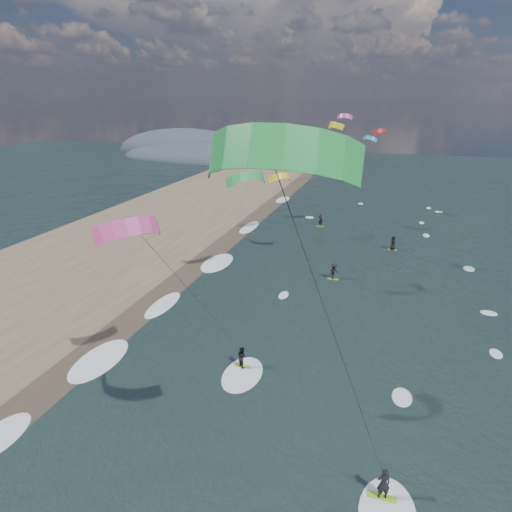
% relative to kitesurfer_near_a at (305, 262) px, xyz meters
% --- Properties ---
extents(ground, '(260.00, 260.00, 0.00)m').
position_rel_kitesurfer_near_a_xyz_m(ground, '(-5.79, 4.15, -13.48)').
color(ground, black).
rests_on(ground, ground).
extents(sand_strip, '(26.00, 240.00, 0.00)m').
position_rel_kitesurfer_near_a_xyz_m(sand_strip, '(-29.79, 14.15, -13.48)').
color(sand_strip, brown).
rests_on(sand_strip, ground).
extents(wet_sand_strip, '(3.00, 240.00, 0.00)m').
position_rel_kitesurfer_near_a_xyz_m(wet_sand_strip, '(-17.79, 14.15, -13.48)').
color(wet_sand_strip, '#382D23').
rests_on(wet_sand_strip, ground).
extents(coastal_hills, '(80.00, 41.00, 15.00)m').
position_rel_kitesurfer_near_a_xyz_m(coastal_hills, '(-50.64, 112.01, -13.48)').
color(coastal_hills, '#3D4756').
rests_on(coastal_hills, ground).
extents(kitesurfer_near_a, '(7.68, 8.25, 17.60)m').
position_rel_kitesurfer_near_a_xyz_m(kitesurfer_near_a, '(0.00, 0.00, 0.00)').
color(kitesurfer_near_a, '#8EC021').
rests_on(kitesurfer_near_a, ground).
extents(kitesurfer_near_b, '(6.77, 9.13, 12.77)m').
position_rel_kitesurfer_near_a_xyz_m(kitesurfer_near_b, '(-8.93, 8.39, -5.54)').
color(kitesurfer_near_b, '#8EC021').
rests_on(kitesurfer_near_b, ground).
extents(far_kitesurfers, '(11.26, 19.13, 1.82)m').
position_rel_kitesurfer_near_a_xyz_m(far_kitesurfers, '(-1.97, 37.17, -12.60)').
color(far_kitesurfers, '#8EC021').
rests_on(far_kitesurfers, ground).
extents(bg_kite_field, '(12.95, 61.06, 6.99)m').
position_rel_kitesurfer_near_a_xyz_m(bg_kite_field, '(-6.95, 51.42, -2.48)').
color(bg_kite_field, teal).
rests_on(bg_kite_field, ground).
extents(shoreline_surf, '(2.40, 79.40, 0.11)m').
position_rel_kitesurfer_near_a_xyz_m(shoreline_surf, '(-16.59, 18.90, -13.48)').
color(shoreline_surf, white).
rests_on(shoreline_surf, ground).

